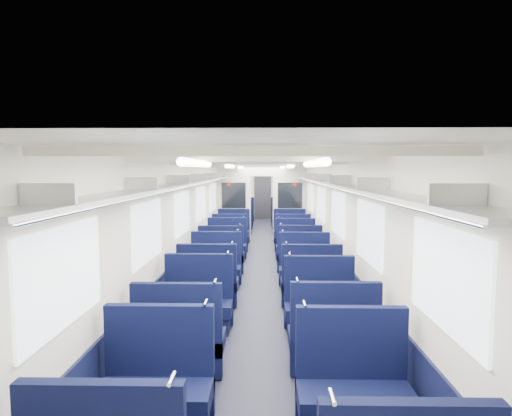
{
  "coord_description": "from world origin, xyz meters",
  "views": [
    {
      "loc": [
        0.08,
        -10.59,
        2.2
      ],
      "look_at": [
        -0.15,
        1.12,
        1.17
      ],
      "focal_mm": 30.53,
      "sensor_mm": 36.0,
      "label": 1
    }
  ],
  "objects_px": {
    "seat_11": "(305,271)",
    "seat_15": "(296,248)",
    "seat_2": "(157,390)",
    "seat_21": "(286,225)",
    "bulkhead": "(262,201)",
    "seat_17": "(292,240)",
    "seat_4": "(180,344)",
    "seat_25": "(283,217)",
    "seat_10": "(216,270)",
    "seat_23": "(285,221)",
    "seat_8": "(208,286)",
    "seat_27": "(282,214)",
    "seat_12": "(222,258)",
    "seat_6": "(198,306)",
    "seat_26": "(243,215)",
    "seat_16": "(230,240)",
    "seat_20": "(238,225)",
    "seat_22": "(239,221)",
    "seat_24": "(241,218)",
    "seat_5": "(333,343)",
    "seat_14": "(227,247)",
    "seat_13": "(299,257)",
    "seat_3": "(353,394)",
    "seat_9": "(311,286)",
    "seat_7": "(320,310)",
    "seat_18": "(234,233)",
    "end_door": "(263,196)",
    "seat_19": "(290,233)"
  },
  "relations": [
    {
      "from": "seat_13",
      "to": "seat_11",
      "type": "bearing_deg",
      "value": -90.0
    },
    {
      "from": "seat_22",
      "to": "seat_24",
      "type": "height_order",
      "value": "same"
    },
    {
      "from": "seat_11",
      "to": "seat_20",
      "type": "height_order",
      "value": "same"
    },
    {
      "from": "end_door",
      "to": "seat_21",
      "type": "xyz_separation_m",
      "value": [
        0.83,
        -4.74,
        -0.67
      ]
    },
    {
      "from": "seat_4",
      "to": "seat_22",
      "type": "xyz_separation_m",
      "value": [
        0.0,
        11.23,
        0.0
      ]
    },
    {
      "from": "seat_9",
      "to": "seat_14",
      "type": "height_order",
      "value": "same"
    },
    {
      "from": "seat_4",
      "to": "seat_7",
      "type": "relative_size",
      "value": 1.0
    },
    {
      "from": "seat_10",
      "to": "seat_13",
      "type": "relative_size",
      "value": 1.0
    },
    {
      "from": "seat_17",
      "to": "seat_15",
      "type": "bearing_deg",
      "value": -90.0
    },
    {
      "from": "seat_19",
      "to": "seat_27",
      "type": "height_order",
      "value": "same"
    },
    {
      "from": "seat_12",
      "to": "seat_25",
      "type": "relative_size",
      "value": 1.0
    },
    {
      "from": "seat_4",
      "to": "seat_25",
      "type": "distance_m",
      "value": 12.7
    },
    {
      "from": "seat_4",
      "to": "seat_2",
      "type": "bearing_deg",
      "value": -90.0
    },
    {
      "from": "seat_8",
      "to": "seat_27",
      "type": "distance_m",
      "value": 11.42
    },
    {
      "from": "seat_2",
      "to": "seat_14",
      "type": "bearing_deg",
      "value": 90.0
    },
    {
      "from": "seat_11",
      "to": "seat_15",
      "type": "height_order",
      "value": "same"
    },
    {
      "from": "seat_8",
      "to": "seat_22",
      "type": "relative_size",
      "value": 1.0
    },
    {
      "from": "seat_18",
      "to": "seat_16",
      "type": "bearing_deg",
      "value": -90.0
    },
    {
      "from": "seat_19",
      "to": "seat_25",
      "type": "xyz_separation_m",
      "value": [
        0.0,
        4.34,
        0.0
      ]
    },
    {
      "from": "seat_17",
      "to": "seat_21",
      "type": "bearing_deg",
      "value": 90.0
    },
    {
      "from": "seat_21",
      "to": "seat_24",
      "type": "distance_m",
      "value": 2.72
    },
    {
      "from": "seat_5",
      "to": "seat_12",
      "type": "height_order",
      "value": "same"
    },
    {
      "from": "seat_12",
      "to": "seat_24",
      "type": "relative_size",
      "value": 1.0
    },
    {
      "from": "bulkhead",
      "to": "seat_25",
      "type": "bearing_deg",
      "value": 76.88
    },
    {
      "from": "seat_3",
      "to": "seat_7",
      "type": "relative_size",
      "value": 1.0
    },
    {
      "from": "end_door",
      "to": "seat_13",
      "type": "bearing_deg",
      "value": -85.39
    },
    {
      "from": "bulkhead",
      "to": "seat_21",
      "type": "distance_m",
      "value": 1.74
    },
    {
      "from": "seat_11",
      "to": "seat_15",
      "type": "bearing_deg",
      "value": 90.0
    },
    {
      "from": "seat_16",
      "to": "seat_21",
      "type": "height_order",
      "value": "same"
    },
    {
      "from": "seat_25",
      "to": "seat_27",
      "type": "relative_size",
      "value": 1.0
    },
    {
      "from": "seat_6",
      "to": "seat_22",
      "type": "height_order",
      "value": "same"
    },
    {
      "from": "seat_12",
      "to": "seat_17",
      "type": "height_order",
      "value": "same"
    },
    {
      "from": "seat_16",
      "to": "seat_20",
      "type": "relative_size",
      "value": 1.0
    },
    {
      "from": "seat_5",
      "to": "seat_14",
      "type": "xyz_separation_m",
      "value": [
        -1.66,
        5.81,
        0.0
      ]
    },
    {
      "from": "bulkhead",
      "to": "seat_17",
      "type": "height_order",
      "value": "bulkhead"
    },
    {
      "from": "seat_10",
      "to": "seat_23",
      "type": "xyz_separation_m",
      "value": [
        1.66,
        7.82,
        0.0
      ]
    },
    {
      "from": "end_door",
      "to": "seat_27",
      "type": "xyz_separation_m",
      "value": [
        0.83,
        -1.35,
        -0.67
      ]
    },
    {
      "from": "seat_16",
      "to": "seat_23",
      "type": "relative_size",
      "value": 1.0
    },
    {
      "from": "seat_2",
      "to": "seat_16",
      "type": "xyz_separation_m",
      "value": [
        0.0,
        8.02,
        0.0
      ]
    },
    {
      "from": "seat_2",
      "to": "seat_21",
      "type": "height_order",
      "value": "same"
    },
    {
      "from": "seat_18",
      "to": "seat_24",
      "type": "xyz_separation_m",
      "value": [
        0.0,
        4.18,
        0.0
      ]
    },
    {
      "from": "seat_6",
      "to": "seat_26",
      "type": "height_order",
      "value": "same"
    },
    {
      "from": "seat_3",
      "to": "seat_21",
      "type": "relative_size",
      "value": 1.0
    },
    {
      "from": "seat_26",
      "to": "seat_9",
      "type": "bearing_deg",
      "value": -81.57
    },
    {
      "from": "seat_7",
      "to": "seat_25",
      "type": "height_order",
      "value": "same"
    },
    {
      "from": "seat_2",
      "to": "seat_16",
      "type": "relative_size",
      "value": 1.0
    },
    {
      "from": "seat_3",
      "to": "seat_20",
      "type": "distance_m",
      "value": 11.34
    },
    {
      "from": "seat_8",
      "to": "seat_10",
      "type": "relative_size",
      "value": 1.0
    },
    {
      "from": "seat_23",
      "to": "seat_27",
      "type": "bearing_deg",
      "value": 90.0
    },
    {
      "from": "seat_7",
      "to": "seat_23",
      "type": "bearing_deg",
      "value": 90.0
    }
  ]
}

